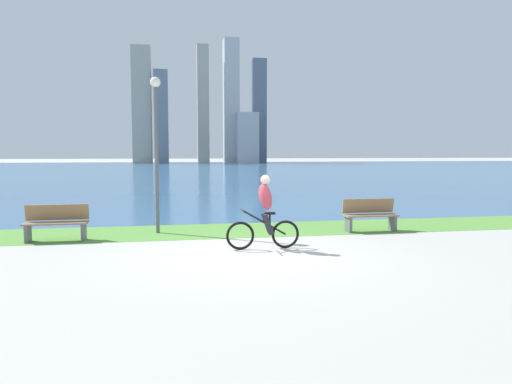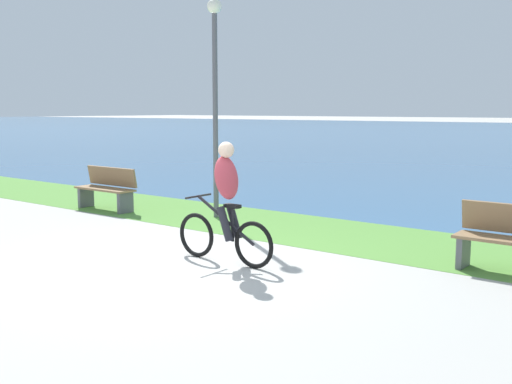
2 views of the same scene
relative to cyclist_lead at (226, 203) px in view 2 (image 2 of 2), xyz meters
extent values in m
plane|color=#B2AFA8|center=(-0.39, -0.56, -0.84)|extent=(300.00, 300.00, 0.00)
cube|color=#59933D|center=(-0.39, 2.62, -0.83)|extent=(120.00, 2.50, 0.01)
torus|color=black|center=(-0.56, 0.00, -0.52)|extent=(0.64, 0.06, 0.64)
torus|color=black|center=(0.48, 0.00, -0.52)|extent=(0.64, 0.06, 0.64)
cylinder|color=black|center=(-0.01, 0.00, -0.23)|extent=(1.02, 0.04, 0.61)
cylinder|color=black|center=(0.12, 0.00, -0.28)|extent=(0.04, 0.04, 0.47)
cube|color=black|center=(0.12, 0.00, -0.03)|extent=(0.24, 0.10, 0.05)
cylinder|color=black|center=(-0.51, 0.00, 0.05)|extent=(0.03, 0.52, 0.03)
ellipsoid|color=#BF3F4C|center=(0.02, 0.00, 0.35)|extent=(0.40, 0.36, 0.65)
sphere|color=beige|center=(0.02, 0.00, 0.73)|extent=(0.22, 0.22, 0.22)
cylinder|color=#26262D|center=(0.07, -0.10, -0.27)|extent=(0.27, 0.11, 0.49)
cylinder|color=#26262D|center=(0.07, 0.10, -0.27)|extent=(0.27, 0.11, 0.49)
cube|color=olive|center=(-4.88, 1.80, -0.39)|extent=(1.50, 0.45, 0.04)
cube|color=olive|center=(-4.88, 1.99, -0.14)|extent=(1.50, 0.11, 0.40)
cube|color=#595960|center=(-4.23, 1.80, -0.61)|extent=(0.08, 0.37, 0.45)
cube|color=#595960|center=(-5.53, 1.80, -0.61)|extent=(0.08, 0.37, 0.45)
cube|color=#595960|center=(2.70, 1.76, -0.61)|extent=(0.08, 0.37, 0.45)
cylinder|color=#595960|center=(-2.45, 2.58, 1.13)|extent=(0.10, 0.10, 3.94)
sphere|color=white|center=(-2.45, 2.58, 3.21)|extent=(0.28, 0.28, 0.28)
camera|label=1|loc=(-2.05, -10.22, 1.36)|focal=32.68mm
camera|label=2|loc=(5.26, -6.18, 1.28)|focal=42.00mm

